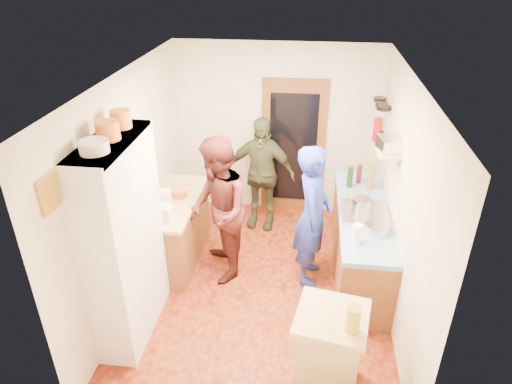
% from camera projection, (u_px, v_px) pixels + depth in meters
% --- Properties ---
extents(floor, '(3.00, 4.00, 0.02)m').
position_uv_depth(floor, '(261.00, 287.00, 5.68)').
color(floor, brown).
rests_on(floor, ground).
extents(ceiling, '(3.00, 4.00, 0.02)m').
position_uv_depth(ceiling, '(263.00, 77.00, 4.44)').
color(ceiling, silver).
rests_on(ceiling, ground).
extents(wall_back, '(3.00, 0.02, 2.60)m').
position_uv_depth(wall_back, '(277.00, 131.00, 6.82)').
color(wall_back, silver).
rests_on(wall_back, ground).
extents(wall_front, '(3.00, 0.02, 2.60)m').
position_uv_depth(wall_front, '(231.00, 326.00, 3.30)').
color(wall_front, silver).
rests_on(wall_front, ground).
extents(wall_left, '(0.02, 4.00, 2.60)m').
position_uv_depth(wall_left, '(131.00, 187.00, 5.22)').
color(wall_left, silver).
rests_on(wall_left, ground).
extents(wall_right, '(0.02, 4.00, 2.60)m').
position_uv_depth(wall_right, '(401.00, 203.00, 4.89)').
color(wall_right, silver).
rests_on(wall_right, ground).
extents(door_frame, '(0.95, 0.06, 2.10)m').
position_uv_depth(door_frame, '(293.00, 148.00, 6.87)').
color(door_frame, brown).
rests_on(door_frame, ground).
extents(door_glass, '(0.70, 0.02, 1.70)m').
position_uv_depth(door_glass, '(293.00, 149.00, 6.84)').
color(door_glass, black).
rests_on(door_glass, door_frame).
extents(hutch_body, '(0.40, 1.20, 2.20)m').
position_uv_depth(hutch_body, '(125.00, 242.00, 4.60)').
color(hutch_body, silver).
rests_on(hutch_body, ground).
extents(hutch_top_shelf, '(0.40, 1.14, 0.04)m').
position_uv_depth(hutch_top_shelf, '(109.00, 142.00, 4.09)').
color(hutch_top_shelf, silver).
rests_on(hutch_top_shelf, hutch_body).
extents(plate_stack, '(0.25, 0.25, 0.10)m').
position_uv_depth(plate_stack, '(94.00, 147.00, 3.81)').
color(plate_stack, white).
rests_on(plate_stack, hutch_top_shelf).
extents(orange_pot_a, '(0.21, 0.21, 0.17)m').
position_uv_depth(orange_pot_a, '(108.00, 130.00, 4.05)').
color(orange_pot_a, orange).
rests_on(orange_pot_a, hutch_top_shelf).
extents(orange_pot_b, '(0.19, 0.19, 0.17)m').
position_uv_depth(orange_pot_b, '(121.00, 119.00, 4.32)').
color(orange_pot_b, orange).
rests_on(orange_pot_b, hutch_top_shelf).
extents(left_counter_base, '(0.60, 1.40, 0.85)m').
position_uv_depth(left_counter_base, '(175.00, 231.00, 6.00)').
color(left_counter_base, brown).
rests_on(left_counter_base, ground).
extents(left_counter_top, '(0.64, 1.44, 0.05)m').
position_uv_depth(left_counter_top, '(172.00, 201.00, 5.79)').
color(left_counter_top, tan).
rests_on(left_counter_top, left_counter_base).
extents(toaster, '(0.28, 0.23, 0.18)m').
position_uv_depth(toaster, '(164.00, 213.00, 5.31)').
color(toaster, white).
rests_on(toaster, left_counter_top).
extents(kettle, '(0.20, 0.20, 0.18)m').
position_uv_depth(kettle, '(165.00, 197.00, 5.64)').
color(kettle, white).
rests_on(kettle, left_counter_top).
extents(orange_bowl, '(0.23, 0.23, 0.08)m').
position_uv_depth(orange_bowl, '(180.00, 194.00, 5.82)').
color(orange_bowl, orange).
rests_on(orange_bowl, left_counter_top).
extents(chopping_board, '(0.31, 0.23, 0.02)m').
position_uv_depth(chopping_board, '(184.00, 181.00, 6.21)').
color(chopping_board, tan).
rests_on(chopping_board, left_counter_top).
extents(right_counter_base, '(0.60, 2.20, 0.84)m').
position_uv_depth(right_counter_base, '(360.00, 242.00, 5.78)').
color(right_counter_base, brown).
rests_on(right_counter_base, ground).
extents(right_counter_top, '(0.62, 2.22, 0.06)m').
position_uv_depth(right_counter_top, '(364.00, 212.00, 5.57)').
color(right_counter_top, '#1451B1').
rests_on(right_counter_top, right_counter_base).
extents(hob, '(0.55, 0.58, 0.04)m').
position_uv_depth(hob, '(365.00, 212.00, 5.46)').
color(hob, silver).
rests_on(hob, right_counter_top).
extents(pot_on_hob, '(0.22, 0.22, 0.14)m').
position_uv_depth(pot_on_hob, '(361.00, 203.00, 5.46)').
color(pot_on_hob, silver).
rests_on(pot_on_hob, hob).
extents(bottle_a, '(0.08, 0.08, 0.29)m').
position_uv_depth(bottle_a, '(350.00, 177.00, 6.02)').
color(bottle_a, '#143F14').
rests_on(bottle_a, right_counter_top).
extents(bottle_b, '(0.08, 0.08, 0.26)m').
position_uv_depth(bottle_b, '(359.00, 174.00, 6.13)').
color(bottle_b, '#591419').
rests_on(bottle_b, right_counter_top).
extents(bottle_c, '(0.11, 0.11, 0.34)m').
position_uv_depth(bottle_c, '(371.00, 178.00, 5.95)').
color(bottle_c, olive).
rests_on(bottle_c, right_counter_top).
extents(paper_towel, '(0.11, 0.11, 0.23)m').
position_uv_depth(paper_towel, '(357.00, 234.00, 4.88)').
color(paper_towel, white).
rests_on(paper_towel, right_counter_top).
extents(mixing_bowl, '(0.32, 0.32, 0.10)m').
position_uv_depth(mixing_bowl, '(377.00, 229.00, 5.09)').
color(mixing_bowl, silver).
rests_on(mixing_bowl, right_counter_top).
extents(island_base, '(0.64, 0.64, 0.86)m').
position_uv_depth(island_base, '(328.00, 355.00, 4.18)').
color(island_base, tan).
rests_on(island_base, ground).
extents(island_top, '(0.72, 0.72, 0.05)m').
position_uv_depth(island_top, '(332.00, 317.00, 3.96)').
color(island_top, tan).
rests_on(island_top, island_base).
extents(cutting_board, '(0.39, 0.34, 0.02)m').
position_uv_depth(cutting_board, '(328.00, 311.00, 4.01)').
color(cutting_board, white).
rests_on(cutting_board, island_top).
extents(oil_jar, '(0.14, 0.14, 0.24)m').
position_uv_depth(oil_jar, '(353.00, 319.00, 3.74)').
color(oil_jar, '#AD9E2D').
rests_on(oil_jar, island_top).
extents(pan_rail, '(0.02, 0.65, 0.02)m').
position_uv_depth(pan_rail, '(388.00, 94.00, 5.88)').
color(pan_rail, silver).
rests_on(pan_rail, wall_right).
extents(pan_hang_a, '(0.18, 0.18, 0.05)m').
position_uv_depth(pan_hang_a, '(384.00, 108.00, 5.79)').
color(pan_hang_a, black).
rests_on(pan_hang_a, pan_rail).
extents(pan_hang_b, '(0.16, 0.16, 0.05)m').
position_uv_depth(pan_hang_b, '(381.00, 105.00, 5.98)').
color(pan_hang_b, black).
rests_on(pan_hang_b, pan_rail).
extents(pan_hang_c, '(0.17, 0.17, 0.05)m').
position_uv_depth(pan_hang_c, '(380.00, 99.00, 6.15)').
color(pan_hang_c, black).
rests_on(pan_hang_c, pan_rail).
extents(wall_shelf, '(0.26, 0.42, 0.03)m').
position_uv_depth(wall_shelf, '(388.00, 151.00, 5.11)').
color(wall_shelf, tan).
rests_on(wall_shelf, wall_right).
extents(radio, '(0.27, 0.34, 0.15)m').
position_uv_depth(radio, '(389.00, 144.00, 5.07)').
color(radio, silver).
rests_on(radio, wall_shelf).
extents(ext_bracket, '(0.06, 0.10, 0.04)m').
position_uv_depth(ext_bracket, '(381.00, 133.00, 6.31)').
color(ext_bracket, black).
rests_on(ext_bracket, wall_right).
extents(fire_extinguisher, '(0.11, 0.11, 0.32)m').
position_uv_depth(fire_extinguisher, '(377.00, 129.00, 6.30)').
color(fire_extinguisher, red).
rests_on(fire_extinguisher, wall_right).
extents(picture_frame, '(0.03, 0.25, 0.30)m').
position_uv_depth(picture_frame, '(49.00, 193.00, 3.51)').
color(picture_frame, gold).
rests_on(picture_frame, wall_left).
extents(person_hob, '(0.46, 0.68, 1.79)m').
position_uv_depth(person_hob, '(315.00, 217.00, 5.40)').
color(person_hob, '#2235A1').
rests_on(person_hob, ground).
extents(person_left, '(0.95, 1.07, 1.85)m').
position_uv_depth(person_left, '(220.00, 209.00, 5.52)').
color(person_left, '#481B18').
rests_on(person_left, ground).
extents(person_back, '(1.04, 0.55, 1.70)m').
position_uv_depth(person_back, '(262.00, 174.00, 6.55)').
color(person_back, '#353722').
rests_on(person_back, ground).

